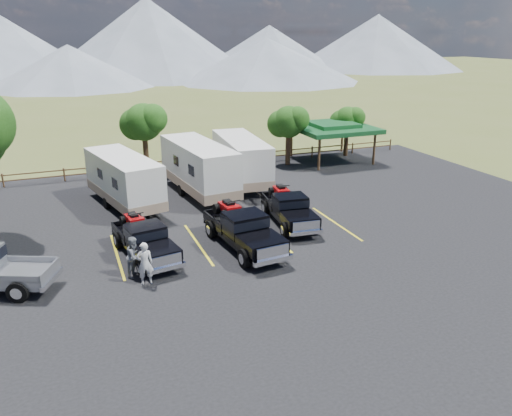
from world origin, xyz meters
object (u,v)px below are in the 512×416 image
object	(u,v)px
trailer_center	(199,168)
trailer_left	(124,181)
rig_right	(289,208)
pavilion	(332,128)
person_a	(145,263)
rig_left	(144,239)
rig_center	(243,228)
person_b	(134,256)
trailer_right	(241,160)

from	to	relation	value
trailer_center	trailer_left	bearing A→B (deg)	-178.54
rig_right	trailer_left	distance (m)	10.28
pavilion	person_a	bearing A→B (deg)	-138.04
trailer_left	person_a	size ratio (longest dim) A/B	4.75
trailer_left	rig_left	bearing A→B (deg)	-104.04
rig_center	person_a	distance (m)	5.60
rig_left	trailer_left	size ratio (longest dim) A/B	0.63
rig_center	trailer_center	distance (m)	9.14
rig_right	person_a	xyz separation A→B (m)	(-8.71, -4.37, 0.06)
person_b	rig_center	bearing A→B (deg)	-41.74
person_a	person_b	xyz separation A→B (m)	(-0.29, 0.96, -0.04)
trailer_center	trailer_right	distance (m)	3.64
pavilion	trailer_center	xyz separation A→B (m)	(-12.74, -5.08, -0.96)
rig_center	trailer_right	world-z (taller)	trailer_right
pavilion	trailer_left	size ratio (longest dim) A/B	0.68
rig_center	trailer_left	distance (m)	9.62
person_a	rig_left	bearing A→B (deg)	-97.60
pavilion	trailer_center	world-z (taller)	trailer_center
pavilion	trailer_left	distance (m)	18.58
trailer_right	pavilion	bearing A→B (deg)	26.27
rig_left	rig_right	xyz separation A→B (m)	(8.25, 1.51, 0.02)
rig_center	trailer_center	world-z (taller)	trailer_center
trailer_center	trailer_right	size ratio (longest dim) A/B	1.05
trailer_center	person_b	world-z (taller)	trailer_center
pavilion	rig_left	world-z (taller)	pavilion
trailer_right	person_b	xyz separation A→B (m)	(-9.12, -11.60, -0.79)
trailer_right	rig_left	bearing A→B (deg)	-126.57
trailer_left	trailer_center	size ratio (longest dim) A/B	0.92
rig_center	trailer_left	size ratio (longest dim) A/B	0.70
pavilion	rig_right	bearing A→B (deg)	-128.32
pavilion	person_b	bearing A→B (deg)	-140.21
rig_center	person_b	bearing A→B (deg)	-173.58
trailer_left	trailer_right	bearing A→B (deg)	0.12
trailer_right	person_b	bearing A→B (deg)	-123.96
rig_center	trailer_center	xyz separation A→B (m)	(0.26, 9.10, 0.79)
trailer_left	person_b	distance (m)	9.66
trailer_center	rig_right	bearing A→B (deg)	-71.17
rig_left	person_b	bearing A→B (deg)	-121.59
rig_left	trailer_center	size ratio (longest dim) A/B	0.58
rig_center	trailer_center	bearing A→B (deg)	82.49
rig_left	rig_center	world-z (taller)	rig_center
rig_center	trailer_right	bearing A→B (deg)	64.76
rig_center	person_a	world-z (taller)	rig_center
rig_left	trailer_right	world-z (taller)	trailer_right
trailer_right	rig_right	bearing A→B (deg)	-86.60
rig_left	person_b	xyz separation A→B (m)	(-0.75, -1.90, 0.03)
rig_right	trailer_left	size ratio (longest dim) A/B	0.63
pavilion	person_b	size ratio (longest dim) A/B	3.38
rig_left	person_b	distance (m)	2.04
rig_center	person_b	distance (m)	5.60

